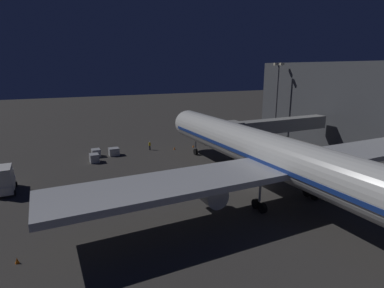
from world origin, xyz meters
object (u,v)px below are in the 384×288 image
ground_crew_by_tug (150,145)px  traffic_cone_nose_port (193,146)px  apron_floodlight_mast (277,95)px  baggage_container_mid_row (114,152)px  baggage_container_far_row (96,153)px  baggage_container_near_belt (94,158)px  traffic_cone_nose_starboard (174,148)px  catering_truck (5,179)px  traffic_cone_wingtip_svc_side (17,260)px  jet_bridge (270,126)px  airliner_at_gate (295,163)px

ground_crew_by_tug → traffic_cone_nose_port: 9.36m
apron_floodlight_mast → baggage_container_mid_row: apron_floodlight_mast is taller
ground_crew_by_tug → baggage_container_far_row: bearing=0.7°
baggage_container_near_belt → traffic_cone_nose_starboard: bearing=-173.5°
catering_truck → traffic_cone_nose_port: (-33.99, -11.00, -1.61)m
apron_floodlight_mast → baggage_container_near_belt: (44.20, 3.06, -9.57)m
catering_truck → baggage_container_far_row: catering_truck is taller
baggage_container_mid_row → ground_crew_by_tug: bearing=-173.9°
baggage_container_far_row → traffic_cone_wingtip_svc_side: 33.71m
baggage_container_far_row → traffic_cone_wingtip_svc_side: (11.84, 31.55, -0.45)m
baggage_container_far_row → ground_crew_by_tug: ground_crew_by_tug is taller
apron_floodlight_mast → baggage_container_far_row: 44.35m
jet_bridge → baggage_container_near_belt: size_ratio=12.77×
catering_truck → baggage_container_far_row: (-14.00, -12.85, -1.16)m
baggage_container_far_row → traffic_cone_nose_starboard: baggage_container_far_row is taller
baggage_container_far_row → ground_crew_by_tug: size_ratio=0.98×
baggage_container_mid_row → apron_floodlight_mast: bearing=-180.0°
jet_bridge → apron_floodlight_mast: bearing=-134.3°
catering_truck → ground_crew_by_tug: bearing=-152.4°
catering_truck → traffic_cone_nose_starboard: (-29.59, -11.00, -1.61)m
baggage_container_mid_row → traffic_cone_nose_starboard: baggage_container_mid_row is taller
apron_floodlight_mast → traffic_cone_nose_port: 25.41m
jet_bridge → ground_crew_by_tug: jet_bridge is taller
apron_floodlight_mast → jet_bridge: bearing=45.7°
jet_bridge → traffic_cone_nose_starboard: jet_bridge is taller
airliner_at_gate → baggage_container_far_row: (17.79, -33.55, -4.87)m
airliner_at_gate → catering_truck: 38.12m
apron_floodlight_mast → ground_crew_by_tug: 33.74m
airliner_at_gate → jet_bridge: airliner_at_gate is taller
jet_bridge → traffic_cone_wingtip_svc_side: (42.39, 17.85, -5.42)m
apron_floodlight_mast → traffic_cone_nose_port: apron_floodlight_mast is taller
ground_crew_by_tug → jet_bridge: bearing=144.9°
ground_crew_by_tug → traffic_cone_wingtip_svc_side: size_ratio=3.35×
traffic_cone_nose_port → traffic_cone_wingtip_svc_side: (31.84, 29.70, 0.00)m
jet_bridge → catering_truck: 44.71m
catering_truck → traffic_cone_wingtip_svc_side: bearing=96.6°
catering_truck → traffic_cone_nose_port: size_ratio=9.40×
ground_crew_by_tug → traffic_cone_nose_starboard: ground_crew_by_tug is taller
airliner_at_gate → baggage_container_near_belt: airliner_at_gate is taller
baggage_container_mid_row → traffic_cone_nose_port: size_ratio=3.42×
catering_truck → baggage_container_near_belt: 16.00m
traffic_cone_nose_port → traffic_cone_wingtip_svc_side: size_ratio=1.00×
airliner_at_gate → traffic_cone_wingtip_svc_side: (29.64, -1.99, -5.32)m
airliner_at_gate → apron_floodlight_mast: (-25.50, -32.89, 4.74)m
traffic_cone_nose_starboard → catering_truck: bearing=20.4°
jet_bridge → apron_floodlight_mast: 18.82m
baggage_container_near_belt → baggage_container_far_row: 3.82m
baggage_container_mid_row → traffic_cone_nose_starboard: (-12.30, 1.17, -0.46)m
traffic_cone_nose_starboard → traffic_cone_nose_port: bearing=180.0°
ground_crew_by_tug → traffic_cone_nose_starboard: bearing=157.2°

